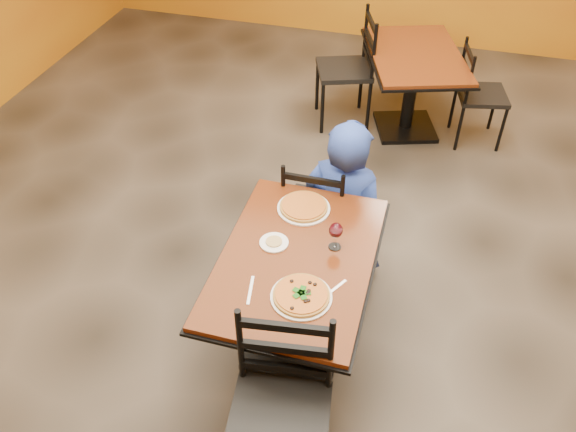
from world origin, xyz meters
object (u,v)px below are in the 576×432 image
(chair_second_right, at_px, (482,95))
(pizza_main, at_px, (301,295))
(diner, at_px, (345,197))
(table_main, at_px, (296,282))
(chair_main_near, at_px, (279,422))
(chair_main_far, at_px, (318,209))
(chair_second_left, at_px, (344,70))
(side_plate, at_px, (274,243))
(wine_glass, at_px, (336,235))
(plate_main, at_px, (301,297))
(pizza_far, at_px, (304,206))
(plate_far, at_px, (304,208))
(table_second, at_px, (413,74))

(chair_second_right, height_order, pizza_main, chair_second_right)
(diner, relative_size, pizza_main, 4.01)
(table_main, xyz_separation_m, pizza_main, (0.09, -0.27, 0.21))
(chair_main_near, bearing_deg, chair_main_far, 89.17)
(table_main, distance_m, chair_second_left, 2.62)
(side_plate, relative_size, wine_glass, 0.89)
(chair_second_left, bearing_deg, chair_main_near, -13.18)
(diner, bearing_deg, table_main, 93.21)
(chair_second_left, distance_m, plate_main, 2.91)
(pizza_far, bearing_deg, chair_second_left, 95.01)
(chair_second_left, bearing_deg, plate_main, -12.73)
(pizza_main, bearing_deg, plate_main, 0.00)
(chair_second_left, distance_m, pizza_main, 2.91)
(chair_main_far, relative_size, chair_second_right, 1.02)
(plate_main, distance_m, side_plate, 0.41)
(chair_second_right, bearing_deg, chair_main_far, 139.15)
(chair_second_left, xyz_separation_m, plate_far, (0.19, -2.21, 0.25))
(chair_main_near, xyz_separation_m, plate_far, (-0.20, 1.20, 0.25))
(plate_main, relative_size, pizza_far, 1.11)
(plate_far, bearing_deg, chair_main_near, -80.70)
(plate_main, height_order, wine_glass, wine_glass)
(table_main, relative_size, chair_second_left, 1.21)
(diner, distance_m, pizza_far, 0.47)
(table_second, distance_m, pizza_far, 2.26)
(chair_second_right, bearing_deg, pizza_far, 143.11)
(table_second, xyz_separation_m, pizza_far, (-0.41, -2.21, 0.22))
(plate_main, bearing_deg, chair_second_left, 96.98)
(chair_main_near, height_order, chair_second_left, chair_second_left)
(chair_main_far, height_order, chair_second_right, chair_main_far)
(pizza_main, bearing_deg, side_plate, 125.66)
(plate_main, xyz_separation_m, pizza_far, (-0.16, 0.66, 0.02))
(plate_main, relative_size, wine_glass, 1.72)
(chair_second_left, relative_size, pizza_far, 3.63)
(table_main, relative_size, diner, 1.08)
(chair_main_far, xyz_separation_m, chair_second_left, (-0.20, 1.85, 0.06))
(wine_glass, bearing_deg, chair_second_right, 72.68)
(chair_second_left, bearing_deg, plate_far, -14.70)
(plate_main, bearing_deg, table_second, 84.98)
(chair_main_far, relative_size, side_plate, 5.61)
(plate_main, bearing_deg, wine_glass, 78.02)
(wine_glass, bearing_deg, chair_main_far, 110.48)
(table_main, bearing_deg, pizza_main, -70.60)
(chair_second_left, distance_m, pizza_far, 2.24)
(chair_main_near, bearing_deg, chair_second_left, 88.79)
(table_main, xyz_separation_m, chair_main_near, (0.13, -0.81, -0.05))
(pizza_main, bearing_deg, table_second, 84.98)
(chair_main_far, bearing_deg, table_main, 94.28)
(chair_second_right, bearing_deg, table_second, 77.73)
(chair_main_near, bearing_deg, plate_main, 86.44)
(plate_main, xyz_separation_m, pizza_main, (0.00, 0.00, 0.02))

